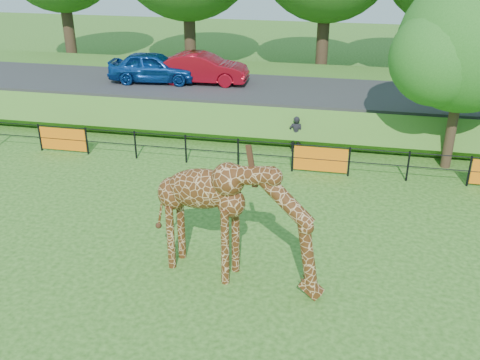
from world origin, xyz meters
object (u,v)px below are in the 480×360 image
at_px(visitor, 296,134).
at_px(car_red, 202,68).
at_px(giraffe, 235,222).
at_px(car_blue, 154,67).
at_px(tree_east, 468,50).

bearing_deg(visitor, car_red, -44.46).
height_order(giraffe, car_blue, giraffe).
bearing_deg(tree_east, car_red, 156.45).
bearing_deg(visitor, car_blue, -32.38).
height_order(car_red, tree_east, tree_east).
bearing_deg(tree_east, car_blue, 161.44).
distance_m(giraffe, visitor, 8.92).
height_order(giraffe, car_red, giraffe).
bearing_deg(car_red, giraffe, -163.20).
bearing_deg(giraffe, car_blue, 130.95).
bearing_deg(car_red, visitor, -132.93).
bearing_deg(car_blue, visitor, -124.88).
relative_size(car_blue, visitor, 2.90).
bearing_deg(visitor, giraffe, 83.45).
height_order(giraffe, visitor, giraffe).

